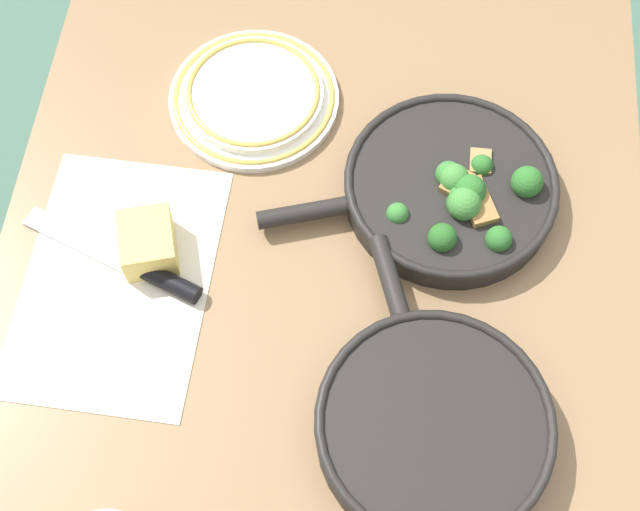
{
  "coord_description": "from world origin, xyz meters",
  "views": [
    {
      "loc": [
        0.5,
        0.05,
        1.79
      ],
      "look_at": [
        0.0,
        0.0,
        0.79
      ],
      "focal_mm": 50.0,
      "sensor_mm": 36.0,
      "label": 1
    }
  ],
  "objects_px": {
    "skillet_eggs": "(433,425)",
    "cheese_block": "(148,243)",
    "skillet_broccoli": "(451,189)",
    "dinner_plate_stack": "(254,96)",
    "grater_knife": "(137,267)"
  },
  "relations": [
    {
      "from": "cheese_block",
      "to": "skillet_broccoli",
      "type": "bearing_deg",
      "value": 107.51
    },
    {
      "from": "dinner_plate_stack",
      "to": "cheese_block",
      "type": "bearing_deg",
      "value": -21.67
    },
    {
      "from": "grater_knife",
      "to": "cheese_block",
      "type": "height_order",
      "value": "cheese_block"
    },
    {
      "from": "skillet_broccoli",
      "to": "grater_knife",
      "type": "relative_size",
      "value": 1.55
    },
    {
      "from": "skillet_broccoli",
      "to": "dinner_plate_stack",
      "type": "distance_m",
      "value": 0.31
    },
    {
      "from": "cheese_block",
      "to": "dinner_plate_stack",
      "type": "distance_m",
      "value": 0.27
    },
    {
      "from": "skillet_broccoli",
      "to": "skillet_eggs",
      "type": "height_order",
      "value": "skillet_broccoli"
    },
    {
      "from": "skillet_eggs",
      "to": "cheese_block",
      "type": "bearing_deg",
      "value": 42.23
    },
    {
      "from": "skillet_broccoli",
      "to": "dinner_plate_stack",
      "type": "bearing_deg",
      "value": -42.47
    },
    {
      "from": "skillet_broccoli",
      "to": "cheese_block",
      "type": "xyz_separation_m",
      "value": [
        0.12,
        -0.38,
        0.0
      ]
    },
    {
      "from": "skillet_eggs",
      "to": "grater_knife",
      "type": "distance_m",
      "value": 0.42
    },
    {
      "from": "skillet_eggs",
      "to": "dinner_plate_stack",
      "type": "relative_size",
      "value": 1.56
    },
    {
      "from": "skillet_broccoli",
      "to": "skillet_eggs",
      "type": "xyz_separation_m",
      "value": [
        0.32,
        -0.01,
        0.0
      ]
    },
    {
      "from": "skillet_eggs",
      "to": "cheese_block",
      "type": "distance_m",
      "value": 0.42
    },
    {
      "from": "skillet_eggs",
      "to": "grater_knife",
      "type": "relative_size",
      "value": 1.48
    }
  ]
}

